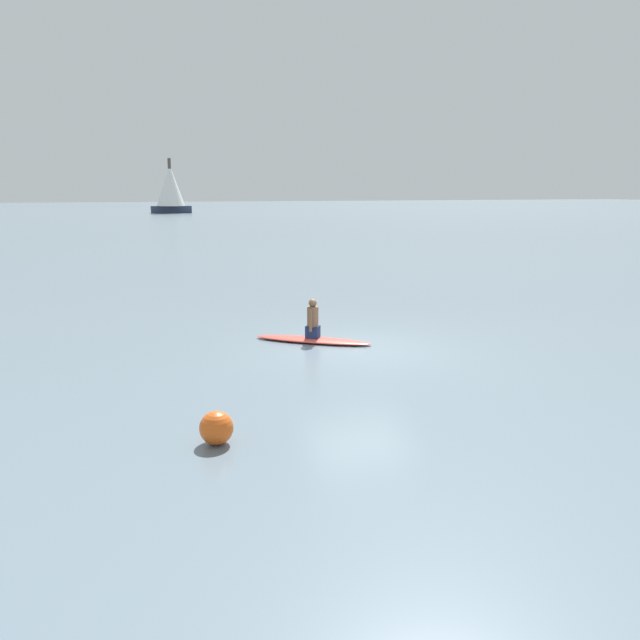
{
  "coord_description": "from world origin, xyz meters",
  "views": [
    {
      "loc": [
        -13.52,
        5.99,
        3.65
      ],
      "look_at": [
        0.65,
        0.78,
        0.61
      ],
      "focal_mm": 36.18,
      "sensor_mm": 36.0,
      "label": 1
    }
  ],
  "objects": [
    {
      "name": "ground_plane",
      "position": [
        0.0,
        0.0,
        0.0
      ],
      "size": [
        400.0,
        400.0,
        0.0
      ],
      "primitive_type": "plane",
      "color": "slate"
    },
    {
      "name": "surfboard",
      "position": [
        0.96,
        0.85,
        0.06
      ],
      "size": [
        2.27,
        2.71,
        0.11
      ],
      "primitive_type": "ellipsoid",
      "rotation": [
        0.0,
        0.0,
        -2.22
      ],
      "color": "#D84C3F",
      "rests_on": "ground"
    },
    {
      "name": "person_paddler",
      "position": [
        0.96,
        0.85,
        0.55
      ],
      "size": [
        0.4,
        0.41,
        0.96
      ],
      "rotation": [
        0.0,
        0.0,
        -2.22
      ],
      "color": "navy",
      "rests_on": "surfboard"
    },
    {
      "name": "sailboat_distant",
      "position": [
        94.11,
        -7.93,
        4.1
      ],
      "size": [
        4.75,
        6.51,
        8.67
      ],
      "rotation": [
        0.0,
        0.0,
        1.51
      ],
      "color": "#2D3851",
      "rests_on": "ground"
    },
    {
      "name": "buoy_marker",
      "position": [
        -4.65,
        4.34,
        0.25
      ],
      "size": [
        0.5,
        0.5,
        0.5
      ],
      "primitive_type": "sphere",
      "color": "#E55919",
      "rests_on": "ground"
    }
  ]
}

